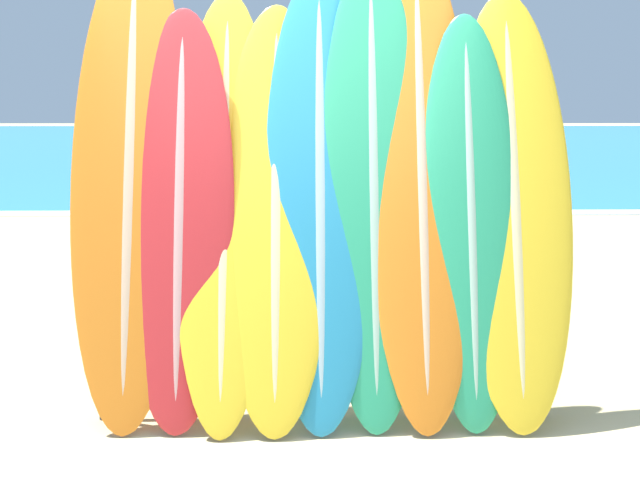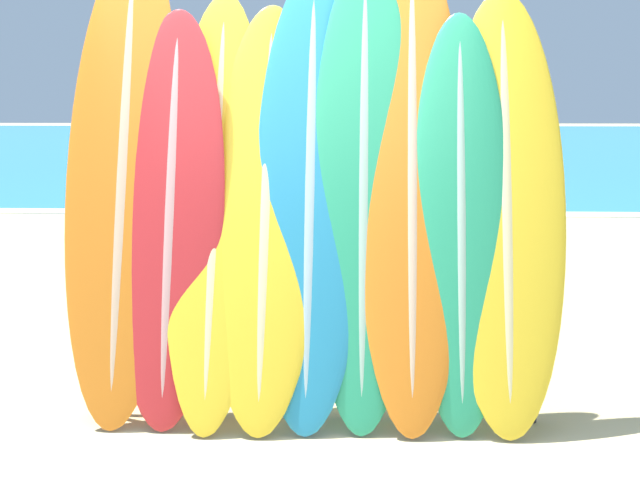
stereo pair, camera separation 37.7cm
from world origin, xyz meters
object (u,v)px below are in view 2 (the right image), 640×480
Objects in this scene: surfboard_slot_2 at (215,202)px; person_mid_beach at (318,154)px; surfboard_slot_1 at (171,213)px; surfboard_slot_5 at (364,184)px; surfboard_slot_6 at (412,179)px; person_far_left at (309,171)px; surfboard_slot_8 at (506,205)px; surfboard_slot_0 at (123,176)px; surfboard_rack at (311,336)px; person_near_water at (244,157)px; surfboard_slot_3 at (266,210)px; surfboard_slot_7 at (461,218)px; surfboard_slot_4 at (310,191)px.

surfboard_slot_2 is 6.73m from person_mid_beach.
surfboard_slot_1 is 0.88× the size of surfboard_slot_5.
surfboard_slot_2 is 1.00m from surfboard_slot_6.
surfboard_slot_8 is at bearing 17.78° from person_far_left.
surfboard_slot_0 is at bearing 166.64° from surfboard_slot_1.
surfboard_slot_2 is 0.92× the size of surfboard_slot_5.
surfboard_slot_6 reaches higher than surfboard_slot_8.
surfboard_rack is 1.46× the size of person_far_left.
surfboard_slot_8 reaches higher than person_far_left.
person_near_water is (-1.56, 6.80, -0.25)m from surfboard_slot_5.
surfboard_slot_8 is at bearing -0.47° from surfboard_slot_3.
person_far_left is at bearing 103.40° from surfboard_slot_8.
surfboard_rack is 1.17m from surfboard_slot_8.
surfboard_slot_0 is 0.49m from surfboard_slot_2.
surfboard_slot_3 is at bearing 160.22° from surfboard_rack.
person_near_water is at bearing 104.84° from surfboard_slot_6.
surfboard_slot_0 is at bearing -10.37° from person_near_water.
surfboard_slot_2 is 1.00× the size of surfboard_slot_8.
surfboard_rack is 5.82m from person_far_left.
person_mid_beach is 1.16× the size of person_far_left.
surfboard_slot_2 is at bearing -179.96° from surfboard_slot_5.
surfboard_slot_8 is 6.89m from person_mid_beach.
person_mid_beach is (0.94, -0.07, 0.04)m from person_near_water.
surfboard_slot_0 is 1.19× the size of surfboard_slot_7.
surfboard_rack is 0.93× the size of surfboard_slot_0.
surfboard_slot_6 is at bearing 179.57° from person_mid_beach.
surfboard_slot_8 is (0.22, 0.03, 0.06)m from surfboard_slot_7.
person_near_water is (-1.06, 6.83, -0.12)m from surfboard_slot_3.
person_mid_beach reaches higher than person_near_water.
surfboard_slot_3 is (0.74, -0.03, -0.16)m from surfboard_slot_0.
surfboard_slot_7 is (0.75, -0.07, -0.12)m from surfboard_slot_4.
surfboard_slot_1 is at bearing 1.18° from person_far_left.
surfboard_slot_7 reaches higher than surfboard_rack.
surfboard_slot_7 is at bearing -5.06° from surfboard_slot_4.
surfboard_slot_2 is 1.40× the size of person_far_left.
surfboard_slot_0 is 5.71m from person_far_left.
surfboard_slot_1 is 6.88m from person_near_water.
surfboard_rack is 0.96m from surfboard_slot_7.
surfboard_slot_2 reaches higher than surfboard_rack.
surfboard_slot_2 reaches higher than surfboard_slot_7.
surfboard_slot_5 is 5.73m from person_far_left.
surfboard_slot_6 is at bearing 13.37° from person_far_left.
surfboard_slot_0 is 6.75m from person_mid_beach.
person_mid_beach is at bearing 101.07° from surfboard_slot_8.
surfboard_slot_4 is 1.34× the size of person_near_water.
surfboard_slot_4 reaches higher than surfboard_slot_3.
surfboard_slot_6 is 7.03m from person_near_water.
surfboard_slot_6 reaches higher than surfboard_slot_1.
surfboard_slot_5 is (0.27, -0.00, 0.03)m from surfboard_slot_4.
surfboard_rack is 0.74m from surfboard_slot_4.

